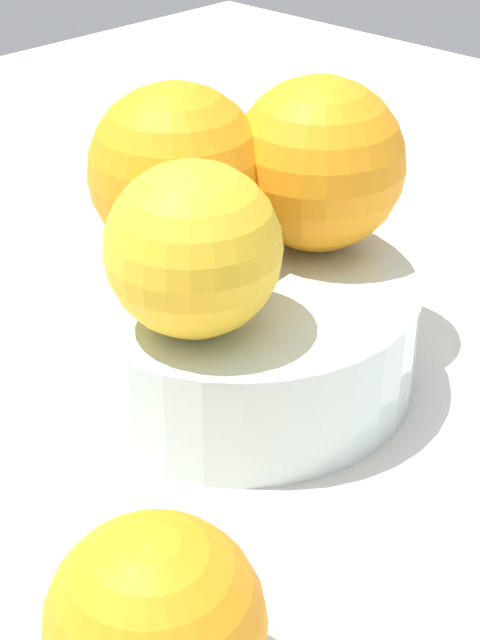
{
  "coord_description": "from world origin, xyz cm",
  "views": [
    {
      "loc": [
        28.2,
        27.24,
        27.05
      ],
      "look_at": [
        0.0,
        0.0,
        3.23
      ],
      "focal_mm": 54.4,
      "sensor_mm": 36.0,
      "label": 1
    }
  ],
  "objects_px": {
    "fruit_bowl": "(240,332)",
    "orange_in_bowl_2": "(325,166)",
    "orange_loose_1": "(159,157)",
    "orange_loose_0": "(155,624)",
    "orange_in_bowl_1": "(193,249)",
    "orange_in_bowl_0": "(177,172)"
  },
  "relations": [
    {
      "from": "orange_loose_0",
      "to": "orange_in_bowl_0",
      "type": "bearing_deg",
      "value": -135.12
    },
    {
      "from": "fruit_bowl",
      "to": "orange_loose_1",
      "type": "bearing_deg",
      "value": -120.27
    },
    {
      "from": "fruit_bowl",
      "to": "orange_loose_0",
      "type": "bearing_deg",
      "value": 35.99
    },
    {
      "from": "orange_in_bowl_1",
      "to": "orange_loose_0",
      "type": "relative_size",
      "value": 1.05
    },
    {
      "from": "fruit_bowl",
      "to": "orange_in_bowl_2",
      "type": "height_order",
      "value": "orange_in_bowl_2"
    },
    {
      "from": "orange_in_bowl_1",
      "to": "orange_in_bowl_2",
      "type": "bearing_deg",
      "value": -173.58
    },
    {
      "from": "orange_loose_1",
      "to": "fruit_bowl",
      "type": "bearing_deg",
      "value": 59.73
    },
    {
      "from": "fruit_bowl",
      "to": "orange_in_bowl_1",
      "type": "height_order",
      "value": "orange_in_bowl_1"
    },
    {
      "from": "orange_in_bowl_2",
      "to": "orange_loose_1",
      "type": "bearing_deg",
      "value": -103.89
    },
    {
      "from": "orange_in_bowl_1",
      "to": "orange_in_bowl_2",
      "type": "xyz_separation_m",
      "value": [
        -0.1,
        -0.01,
        0.0
      ]
    },
    {
      "from": "fruit_bowl",
      "to": "orange_in_bowl_2",
      "type": "relative_size",
      "value": 2.0
    },
    {
      "from": "orange_in_bowl_0",
      "to": "orange_loose_1",
      "type": "bearing_deg",
      "value": -127.97
    },
    {
      "from": "orange_in_bowl_1",
      "to": "fruit_bowl",
      "type": "bearing_deg",
      "value": -160.9
    },
    {
      "from": "orange_in_bowl_0",
      "to": "orange_loose_0",
      "type": "relative_size",
      "value": 1.19
    },
    {
      "from": "fruit_bowl",
      "to": "orange_loose_0",
      "type": "height_order",
      "value": "orange_loose_0"
    },
    {
      "from": "orange_in_bowl_2",
      "to": "orange_loose_1",
      "type": "relative_size",
      "value": 0.97
    },
    {
      "from": "orange_in_bowl_0",
      "to": "orange_in_bowl_1",
      "type": "relative_size",
      "value": 1.13
    },
    {
      "from": "fruit_bowl",
      "to": "orange_loose_0",
      "type": "relative_size",
      "value": 2.38
    },
    {
      "from": "orange_in_bowl_1",
      "to": "orange_loose_1",
      "type": "bearing_deg",
      "value": -127.83
    },
    {
      "from": "orange_in_bowl_1",
      "to": "orange_loose_1",
      "type": "relative_size",
      "value": 0.86
    },
    {
      "from": "fruit_bowl",
      "to": "orange_in_bowl_2",
      "type": "xyz_separation_m",
      "value": [
        -0.05,
        0.0,
        0.07
      ]
    },
    {
      "from": "orange_in_bowl_2",
      "to": "orange_loose_0",
      "type": "relative_size",
      "value": 1.19
    }
  ]
}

